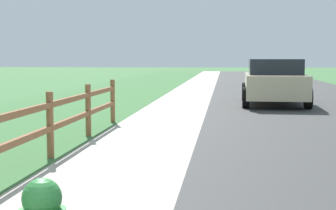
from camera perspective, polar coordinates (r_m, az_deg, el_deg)
The scene contains 6 objects.
ground_plane at distance 26.26m, azimuth 5.16°, elevation 1.81°, with size 120.00×120.00×0.00m, color #3C6E3A.
road_asphalt at distance 28.41m, azimuth 12.32°, elevation 1.98°, with size 7.00×66.00×0.01m, color #3A3A3A.
curb_concrete at distance 28.47m, azimuth -0.81°, elevation 2.10°, with size 6.00×66.00×0.01m, color #B9B4A7.
grass_verge at distance 28.69m, azimuth -3.79°, elevation 2.12°, with size 5.00×66.00×0.00m, color #3C6E3A.
rail_fence at distance 7.09m, azimuth -15.93°, elevation -2.65°, with size 0.11×11.32×1.04m.
parked_suv_beige at distance 17.58m, azimuth 11.68°, elevation 2.61°, with size 2.21×4.68×1.52m.
Camera 1 is at (0.51, -1.21, 1.55)m, focal length 54.99 mm.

